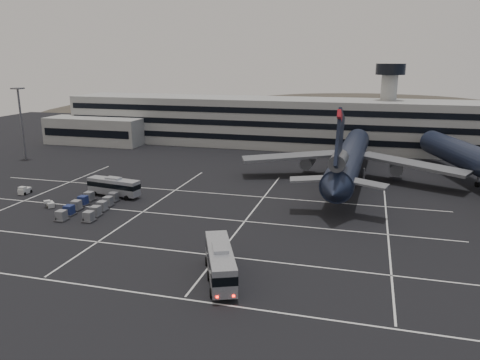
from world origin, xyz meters
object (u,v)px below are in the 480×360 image
at_px(bus_near, 220,261).
at_px(tug_a, 25,191).
at_px(trijet_main, 349,158).
at_px(bus_far, 114,186).
at_px(uld_cluster, 89,206).

relative_size(bus_near, tug_a, 4.86).
height_order(trijet_main, bus_far, trijet_main).
bearing_deg(uld_cluster, bus_near, -32.27).
bearing_deg(uld_cluster, tug_a, 162.67).
distance_m(trijet_main, uld_cluster, 52.19).
distance_m(bus_near, tug_a, 53.21).
distance_m(bus_near, bus_far, 40.50).
bearing_deg(tug_a, bus_far, 8.65).
bearing_deg(uld_cluster, trijet_main, 36.18).
bearing_deg(bus_near, uld_cluster, 124.89).
xyz_separation_m(bus_far, uld_cluster, (0.20, -8.68, -1.22)).
bearing_deg(bus_near, bus_far, 114.60).
bearing_deg(bus_near, tug_a, 130.05).
bearing_deg(bus_far, tug_a, 108.72).
distance_m(bus_near, uld_cluster, 35.08).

